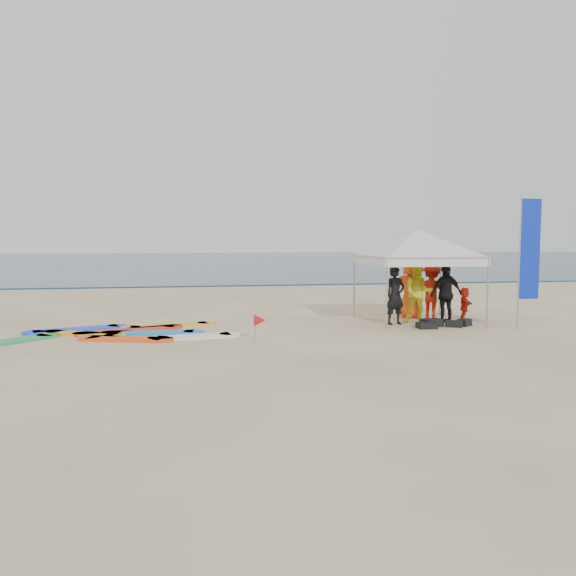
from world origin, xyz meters
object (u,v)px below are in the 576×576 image
at_px(marker_pennant, 260,320).
at_px(person_orange_a, 432,292).
at_px(person_black_a, 395,295).
at_px(person_black_b, 446,294).
at_px(surfboard_spread, 121,333).
at_px(person_orange_b, 410,289).
at_px(feather_flag, 529,251).
at_px(person_seated, 465,304).
at_px(canopy_tent, 417,230).
at_px(person_yellow, 419,293).

bearing_deg(marker_pennant, person_orange_a, 23.80).
relative_size(person_black_a, person_black_b, 0.97).
bearing_deg(surfboard_spread, person_orange_a, 5.67).
relative_size(person_orange_b, surfboard_spread, 0.31).
bearing_deg(person_orange_a, person_orange_b, -19.43).
bearing_deg(feather_flag, person_orange_a, 133.02).
xyz_separation_m(person_black_a, person_black_b, (1.54, -0.05, 0.03)).
xyz_separation_m(person_orange_a, surfboard_spread, (-8.97, -0.89, -0.84)).
relative_size(person_seated, marker_pennant, 1.56).
relative_size(person_orange_b, canopy_tent, 0.44).
relative_size(person_yellow, person_orange_a, 1.02).
bearing_deg(person_black_b, person_orange_a, -81.55).
xyz_separation_m(person_yellow, person_orange_b, (0.21, 1.17, 0.02)).
bearing_deg(person_black_b, marker_pennant, 8.60).
relative_size(feather_flag, surfboard_spread, 0.61).
relative_size(person_black_b, marker_pennant, 2.74).
bearing_deg(person_yellow, person_black_b, 6.93).
height_order(person_orange_a, person_black_b, person_orange_a).
bearing_deg(person_orange_b, person_black_a, 65.50).
distance_m(person_black_a, person_orange_a, 1.45).
relative_size(canopy_tent, marker_pennant, 6.49).
distance_m(person_orange_a, canopy_tent, 1.93).
distance_m(person_orange_b, canopy_tent, 2.02).
xyz_separation_m(person_yellow, person_orange_a, (0.61, 0.44, -0.02)).
xyz_separation_m(person_black_b, canopy_tent, (-0.75, 0.41, 1.85)).
height_order(person_yellow, person_seated, person_yellow).
height_order(person_yellow, marker_pennant, person_yellow).
bearing_deg(person_seated, surfboard_spread, 109.92).
xyz_separation_m(person_black_a, marker_pennant, (-4.18, -1.92, -0.35)).
xyz_separation_m(person_black_b, person_seated, (0.89, 0.57, -0.38)).
bearing_deg(marker_pennant, feather_flag, 3.47).
height_order(person_orange_b, feather_flag, feather_flag).
bearing_deg(marker_pennant, person_orange_b, 31.68).
distance_m(person_black_b, person_orange_b, 1.42).
bearing_deg(person_black_a, person_orange_b, 37.69).
height_order(person_black_a, person_orange_a, person_orange_a).
distance_m(person_black_b, feather_flag, 2.54).
bearing_deg(person_black_a, feather_flag, -39.41).
xyz_separation_m(person_orange_b, person_seated, (1.48, -0.73, -0.41)).
bearing_deg(person_black_b, person_orange_b, -75.28).
xyz_separation_m(person_black_b, marker_pennant, (-5.72, -1.87, -0.38)).
bearing_deg(person_black_b, canopy_tent, -37.79).
relative_size(person_black_b, feather_flag, 0.48).
distance_m(person_orange_b, surfboard_spread, 8.76).
relative_size(person_yellow, marker_pennant, 2.81).
bearing_deg(surfboard_spread, marker_pennant, -24.34).
relative_size(person_orange_b, person_seated, 1.83).
height_order(person_black_b, canopy_tent, canopy_tent).
bearing_deg(person_orange_a, marker_pennant, 65.63).
bearing_deg(canopy_tent, person_seated, 5.62).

